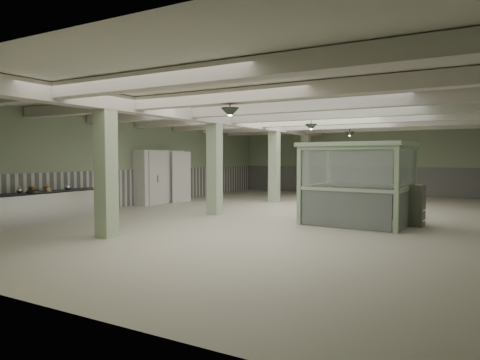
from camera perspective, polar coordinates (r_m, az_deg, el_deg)
The scene contains 30 objects.
floor at distance 14.88m, azimuth 6.88°, elevation -4.74°, with size 20.00×20.00×0.00m, color silver.
ceiling at distance 14.83m, azimuth 6.97°, elevation 9.18°, with size 14.00×20.00×0.02m, color beige.
wall_back at distance 24.29m, azimuth 15.95°, elevation 2.42°, with size 14.00×0.02×3.60m, color #90A281.
wall_front at distance 6.69m, azimuth -27.77°, elevation 0.95°, with size 14.00×0.02×3.60m, color #90A281.
wall_left at distance 18.57m, azimuth -13.49°, elevation 2.30°, with size 0.02×20.00×3.60m, color #90A281.
wainscot_left at distance 18.60m, azimuth -13.39°, elevation -0.93°, with size 0.05×19.90×1.50m, color silver.
wainscot_back at distance 24.30m, azimuth 15.90°, elevation -0.06°, with size 13.90×0.05×1.50m, color silver.
girder at distance 15.93m, azimuth -1.47°, elevation 7.97°, with size 0.45×19.90×0.40m, color beige.
beam_a at distance 8.43m, azimuth -13.30°, elevation 12.62°, with size 13.90×0.35×0.32m, color beige.
beam_b at distance 10.40m, azimuth -3.76°, elevation 10.85°, with size 13.90×0.35×0.32m, color beige.
beam_c at distance 12.55m, azimuth 2.56°, elevation 9.50°, with size 13.90×0.35×0.32m, color beige.
beam_d at distance 14.81m, azimuth 6.96°, elevation 8.48°, with size 13.90×0.35×0.32m, color beige.
beam_e at distance 17.14m, azimuth 10.17°, elevation 7.71°, with size 13.90×0.35×0.32m, color beige.
beam_f at distance 19.51m, azimuth 12.59°, elevation 7.11°, with size 13.90×0.35×0.32m, color beige.
beam_g at distance 21.91m, azimuth 14.49°, elevation 6.62°, with size 13.90×0.35×0.32m, color beige.
column_a at distance 11.14m, azimuth -17.45°, elevation 1.84°, with size 0.42×0.42×3.60m, color #B2C9A2.
column_b at distance 15.02m, azimuth -3.41°, elevation 2.24°, with size 0.42×0.42×3.60m, color #B2C9A2.
column_c at distance 19.41m, azimuth 4.59°, elevation 2.40°, with size 0.42×0.42×3.60m, color #B2C9A2.
column_d at distance 23.11m, azimuth 8.74°, elevation 2.47°, with size 0.42×0.42×3.60m, color #B2C9A2.
pendant_front at distance 10.09m, azimuth -1.35°, elevation 8.98°, with size 0.44×0.44×0.22m, color #29372A.
pendant_mid at distance 15.07m, azimuth 9.45°, elevation 6.96°, with size 0.44×0.44×0.22m, color #29372A.
pendant_back at distance 19.83m, azimuth 14.39°, elevation 5.94°, with size 0.44×0.44×0.22m, color #29372A.
prep_counter at distance 15.00m, azimuth -25.13°, elevation -3.17°, with size 0.80×4.57×0.91m.
pitcher_near at distance 15.39m, azimuth -22.00°, elevation -0.78°, with size 0.19×0.22×0.28m, color silver, non-canonical shape.
pitcher_far at distance 14.62m, azimuth -27.35°, elevation -1.18°, with size 0.16×0.19×0.24m, color silver, non-canonical shape.
veg_colander at distance 14.66m, azimuth -25.86°, elevation -1.23°, with size 0.42×0.42×0.19m, color #3B3B3F, non-canonical shape.
orange_bowl at distance 15.24m, azimuth -24.32°, elevation -1.21°, with size 0.28×0.28×0.10m, color #B2B2B7.
walkin_cooler at distance 19.09m, azimuth -10.59°, elevation 0.61°, with size 0.99×2.66×2.44m.
guard_booth at distance 13.38m, azimuth 15.48°, elevation 1.51°, with size 3.20×2.77×2.44m.
filing_cabinet at distance 13.51m, azimuth 22.52°, elevation -3.16°, with size 0.39×0.56×1.21m, color #595C4C.
Camera 1 is at (5.61, -13.63, 2.00)m, focal length 32.00 mm.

